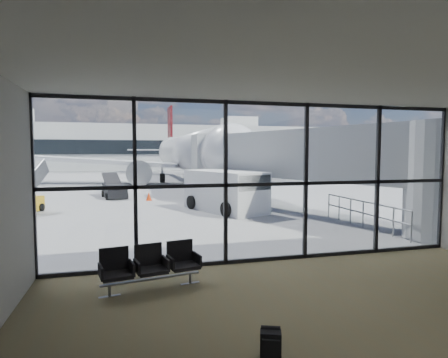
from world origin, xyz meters
name	(u,v)px	position (x,y,z in m)	size (l,w,h in m)	color
ground	(157,176)	(0.00, 40.00, 0.00)	(220.00, 220.00, 0.00)	slate
lounge_shell	(378,181)	(0.00, -4.80, 2.65)	(12.02, 8.01, 4.51)	brown
glass_curtain_wall	(267,183)	(0.00, 0.00, 2.25)	(12.10, 0.12, 4.50)	white
jet_bridge	(308,159)	(4.90, 7.07, 2.76)	(8.00, 16.50, 4.33)	gray
apron_railing	(363,210)	(5.60, 3.50, 0.72)	(0.06, 5.46, 1.11)	gray
far_terminal	(144,147)	(-0.59, 61.97, 4.21)	(80.00, 12.20, 11.00)	#A2A29D
tree_3	(4,145)	(-27.00, 72.00, 4.63)	(4.95, 4.95, 7.12)	#382619
tree_4	(37,142)	(-21.00, 72.00, 5.25)	(5.61, 5.61, 8.07)	#382619
tree_5	(69,139)	(-15.00, 72.00, 5.88)	(6.27, 6.27, 9.03)	#382619
seating_row	(150,264)	(-3.33, -1.34, 0.55)	(2.24, 1.02, 1.00)	gray
backpack	(271,345)	(-1.78, -4.80, 0.23)	(0.37, 0.36, 0.47)	black
airliner	(188,153)	(2.62, 29.92, 3.01)	(33.13, 38.29, 9.87)	silver
service_van	(226,191)	(1.25, 9.08, 1.09)	(3.77, 5.32, 2.12)	silver
belt_loader	(114,190)	(-4.65, 16.72, 0.55)	(1.86, 3.70, 1.63)	black
mobile_stairs	(18,203)	(-9.18, 10.98, 0.52)	(2.32, 3.37, 2.17)	#BC8E16
traffic_cone_a	(217,206)	(0.73, 9.05, 0.31)	(0.45, 0.45, 0.64)	orange
traffic_cone_b	(149,196)	(-2.45, 14.60, 0.26)	(0.38, 0.38, 0.54)	red
traffic_cone_c	(266,202)	(3.99, 10.41, 0.25)	(0.36, 0.36, 0.52)	red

